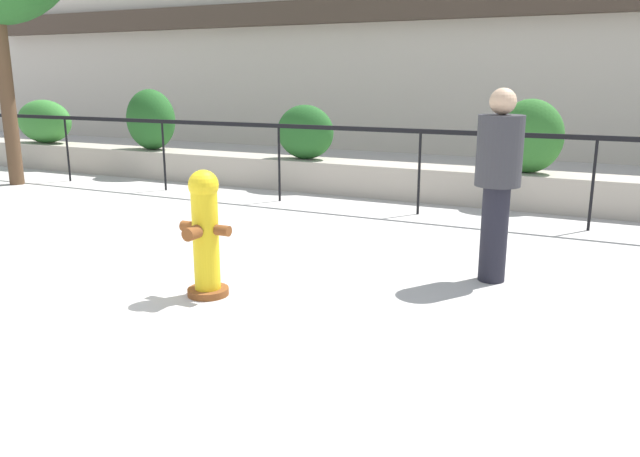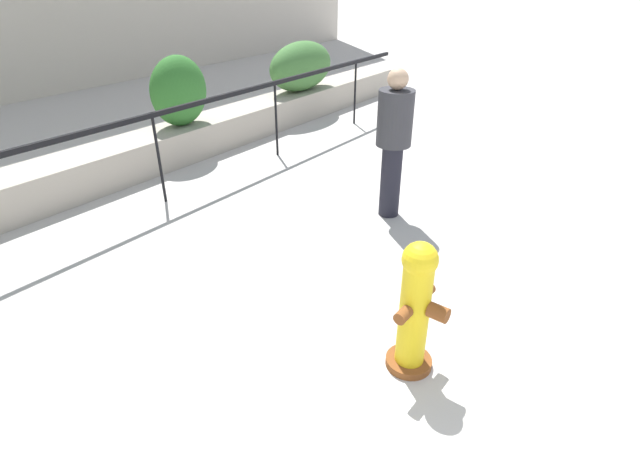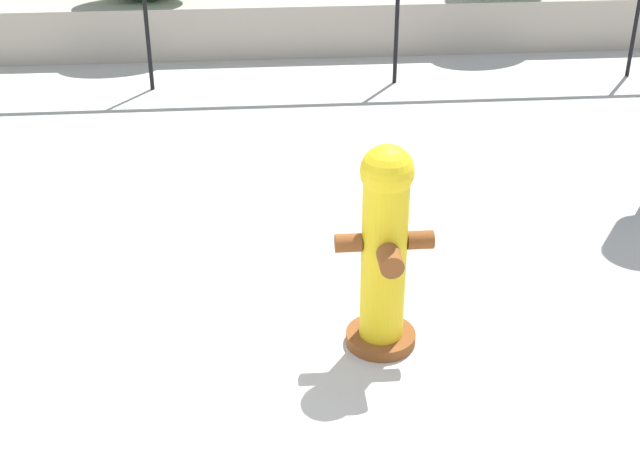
% 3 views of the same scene
% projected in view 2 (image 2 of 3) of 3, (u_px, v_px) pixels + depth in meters
% --- Properties ---
extents(hedge_bush_3, '(0.92, 0.59, 1.03)m').
position_uv_depth(hedge_bush_3, '(179.00, 91.00, 7.37)').
color(hedge_bush_3, '#2D6B28').
rests_on(hedge_bush_3, planter_wall_low).
extents(hedge_bush_4, '(1.59, 0.70, 0.90)m').
position_uv_depth(hedge_bush_4, '(301.00, 66.00, 9.37)').
color(hedge_bush_4, '#427538').
rests_on(hedge_bush_4, planter_wall_low).
extents(fire_hydrant, '(0.47, 0.43, 1.08)m').
position_uv_depth(fire_hydrant, '(415.00, 307.00, 3.57)').
color(fire_hydrant, brown).
rests_on(fire_hydrant, ground).
extents(pedestrian, '(0.53, 0.53, 1.73)m').
position_uv_depth(pedestrian, '(394.00, 136.00, 5.61)').
color(pedestrian, black).
rests_on(pedestrian, ground).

